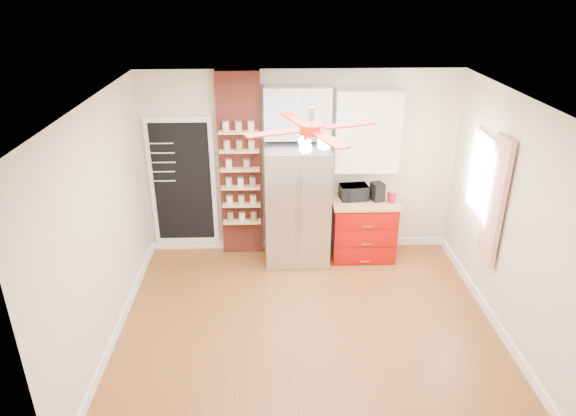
{
  "coord_description": "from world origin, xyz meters",
  "views": [
    {
      "loc": [
        -0.41,
        -5.01,
        3.83
      ],
      "look_at": [
        -0.21,
        0.9,
        1.15
      ],
      "focal_mm": 32.0,
      "sensor_mm": 36.0,
      "label": 1
    }
  ],
  "objects_px": {
    "pantry_jar_oats": "(229,164)",
    "fridge": "(297,204)",
    "red_cabinet": "(363,228)",
    "ceiling_fan": "(312,130)",
    "canister_left": "(392,198)",
    "coffee_maker": "(377,192)",
    "toaster_oven": "(354,192)"
  },
  "relations": [
    {
      "from": "red_cabinet",
      "to": "canister_left",
      "type": "distance_m",
      "value": 0.65
    },
    {
      "from": "ceiling_fan",
      "to": "canister_left",
      "type": "distance_m",
      "value": 2.51
    },
    {
      "from": "red_cabinet",
      "to": "fridge",
      "type": "bearing_deg",
      "value": -177.05
    },
    {
      "from": "coffee_maker",
      "to": "pantry_jar_oats",
      "type": "height_order",
      "value": "pantry_jar_oats"
    },
    {
      "from": "red_cabinet",
      "to": "canister_left",
      "type": "relative_size",
      "value": 6.18
    },
    {
      "from": "fridge",
      "to": "canister_left",
      "type": "xyz_separation_m",
      "value": [
        1.34,
        -0.04,
        0.1
      ]
    },
    {
      "from": "red_cabinet",
      "to": "canister_left",
      "type": "bearing_deg",
      "value": -13.41
    },
    {
      "from": "red_cabinet",
      "to": "pantry_jar_oats",
      "type": "height_order",
      "value": "pantry_jar_oats"
    },
    {
      "from": "coffee_maker",
      "to": "pantry_jar_oats",
      "type": "bearing_deg",
      "value": 159.15
    },
    {
      "from": "red_cabinet",
      "to": "ceiling_fan",
      "type": "height_order",
      "value": "ceiling_fan"
    },
    {
      "from": "ceiling_fan",
      "to": "toaster_oven",
      "type": "xyz_separation_m",
      "value": [
        0.76,
        1.73,
        -1.42
      ]
    },
    {
      "from": "fridge",
      "to": "coffee_maker",
      "type": "relative_size",
      "value": 6.64
    },
    {
      "from": "toaster_oven",
      "to": "coffee_maker",
      "type": "height_order",
      "value": "coffee_maker"
    },
    {
      "from": "pantry_jar_oats",
      "to": "fridge",
      "type": "bearing_deg",
      "value": -8.68
    },
    {
      "from": "red_cabinet",
      "to": "coffee_maker",
      "type": "relative_size",
      "value": 3.57
    },
    {
      "from": "fridge",
      "to": "toaster_oven",
      "type": "bearing_deg",
      "value": 7.37
    },
    {
      "from": "toaster_oven",
      "to": "fridge",
      "type": "bearing_deg",
      "value": -179.67
    },
    {
      "from": "red_cabinet",
      "to": "toaster_oven",
      "type": "xyz_separation_m",
      "value": [
        -0.16,
        0.05,
        0.56
      ]
    },
    {
      "from": "red_cabinet",
      "to": "canister_left",
      "type": "height_order",
      "value": "canister_left"
    },
    {
      "from": "fridge",
      "to": "red_cabinet",
      "type": "height_order",
      "value": "fridge"
    },
    {
      "from": "fridge",
      "to": "red_cabinet",
      "type": "relative_size",
      "value": 1.86
    },
    {
      "from": "ceiling_fan",
      "to": "coffee_maker",
      "type": "relative_size",
      "value": 5.32
    },
    {
      "from": "fridge",
      "to": "toaster_oven",
      "type": "xyz_separation_m",
      "value": [
        0.81,
        0.1,
        0.13
      ]
    },
    {
      "from": "toaster_oven",
      "to": "canister_left",
      "type": "distance_m",
      "value": 0.55
    },
    {
      "from": "red_cabinet",
      "to": "toaster_oven",
      "type": "bearing_deg",
      "value": 160.84
    },
    {
      "from": "coffee_maker",
      "to": "canister_left",
      "type": "distance_m",
      "value": 0.22
    },
    {
      "from": "fridge",
      "to": "coffee_maker",
      "type": "distance_m",
      "value": 1.15
    },
    {
      "from": "red_cabinet",
      "to": "pantry_jar_oats",
      "type": "bearing_deg",
      "value": 177.15
    },
    {
      "from": "toaster_oven",
      "to": "canister_left",
      "type": "xyz_separation_m",
      "value": [
        0.53,
        -0.14,
        -0.03
      ]
    },
    {
      "from": "red_cabinet",
      "to": "toaster_oven",
      "type": "distance_m",
      "value": 0.58
    },
    {
      "from": "fridge",
      "to": "pantry_jar_oats",
      "type": "relative_size",
      "value": 12.77
    },
    {
      "from": "coffee_maker",
      "to": "pantry_jar_oats",
      "type": "relative_size",
      "value": 1.92
    }
  ]
}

